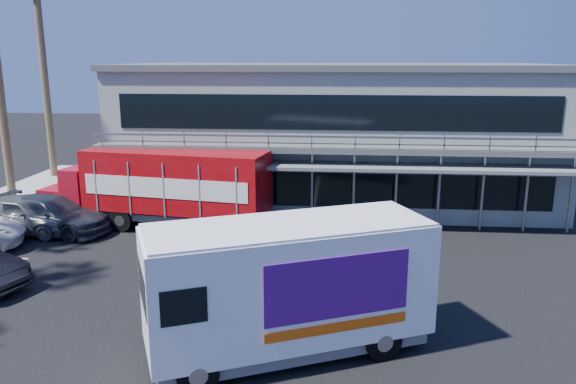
{
  "coord_description": "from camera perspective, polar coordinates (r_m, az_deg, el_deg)",
  "views": [
    {
      "loc": [
        3.19,
        -15.63,
        7.65
      ],
      "look_at": [
        1.21,
        6.48,
        2.3
      ],
      "focal_mm": 35.0,
      "sensor_mm": 36.0,
      "label": 1
    }
  ],
  "objects": [
    {
      "name": "ground",
      "position": [
        17.69,
        -5.91,
        -12.15
      ],
      "size": [
        120.0,
        120.0,
        0.0
      ],
      "primitive_type": "plane",
      "color": "black",
      "rests_on": "ground"
    },
    {
      "name": "building",
      "position": [
        30.83,
        4.74,
        6.06
      ],
      "size": [
        22.4,
        12.0,
        7.3
      ],
      "color": "gray",
      "rests_on": "ground"
    },
    {
      "name": "red_truck",
      "position": [
        26.14,
        -12.66,
        0.7
      ],
      "size": [
        11.0,
        4.22,
        3.61
      ],
      "rotation": [
        0.0,
        0.0,
        -0.17
      ],
      "color": "maroon",
      "rests_on": "ground"
    },
    {
      "name": "white_van",
      "position": [
        14.69,
        0.05,
        -9.51
      ],
      "size": [
        7.7,
        5.25,
        3.57
      ],
      "rotation": [
        0.0,
        0.0,
        0.42
      ],
      "color": "white",
      "rests_on": "ground"
    },
    {
      "name": "parked_car_d",
      "position": [
        27.17,
        -22.94,
        -2.13
      ],
      "size": [
        5.96,
        3.51,
        1.62
      ],
      "primitive_type": "imported",
      "rotation": [
        0.0,
        0.0,
        1.33
      ],
      "color": "#2B323A",
      "rests_on": "ground"
    },
    {
      "name": "parked_car_e",
      "position": [
        27.55,
        -25.26,
        -2.05
      ],
      "size": [
        5.28,
        2.7,
        1.72
      ],
      "primitive_type": "imported",
      "rotation": [
        0.0,
        0.0,
        1.44
      ],
      "color": "slate",
      "rests_on": "ground"
    }
  ]
}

